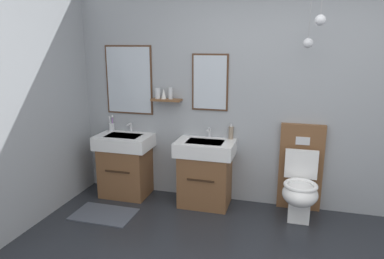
# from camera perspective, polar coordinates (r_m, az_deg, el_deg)

# --- Properties ---
(wall_back) EXTENTS (5.06, 0.56, 2.59)m
(wall_back) POSITION_cam_1_polar(r_m,az_deg,el_deg) (4.06, 13.98, 5.44)
(wall_back) COLOR #999EA3
(wall_back) RESTS_ON ground
(bath_mat) EXTENTS (0.68, 0.44, 0.01)m
(bath_mat) POSITION_cam_1_polar(r_m,az_deg,el_deg) (4.14, -14.16, -13.24)
(bath_mat) COLOR #474C56
(bath_mat) RESTS_ON ground
(vanity_sink_left) EXTENTS (0.67, 0.48, 0.78)m
(vanity_sink_left) POSITION_cam_1_polar(r_m,az_deg,el_deg) (4.46, -10.75, -5.45)
(vanity_sink_left) COLOR brown
(vanity_sink_left) RESTS_ON ground
(tap_on_left_sink) EXTENTS (0.03, 0.13, 0.11)m
(tap_on_left_sink) POSITION_cam_1_polar(r_m,az_deg,el_deg) (4.49, -10.04, 0.53)
(tap_on_left_sink) COLOR silver
(tap_on_left_sink) RESTS_ON vanity_sink_left
(vanity_sink_right) EXTENTS (0.67, 0.48, 0.78)m
(vanity_sink_right) POSITION_cam_1_polar(r_m,az_deg,el_deg) (4.13, 2.19, -6.80)
(vanity_sink_right) COLOR brown
(vanity_sink_right) RESTS_ON ground
(tap_on_right_sink) EXTENTS (0.03, 0.13, 0.11)m
(tap_on_right_sink) POSITION_cam_1_polar(r_m,az_deg,el_deg) (4.16, 2.79, -0.32)
(tap_on_right_sink) COLOR silver
(tap_on_right_sink) RESTS_ON vanity_sink_right
(toilet) EXTENTS (0.48, 0.62, 1.00)m
(toilet) POSITION_cam_1_polar(r_m,az_deg,el_deg) (4.05, 17.21, -8.35)
(toilet) COLOR brown
(toilet) RESTS_ON ground
(toothbrush_cup) EXTENTS (0.07, 0.07, 0.20)m
(toothbrush_cup) POSITION_cam_1_polar(r_m,az_deg,el_deg) (4.59, -12.96, 0.49)
(toothbrush_cup) COLOR silver
(toothbrush_cup) RESTS_ON vanity_sink_left
(soap_dispenser) EXTENTS (0.06, 0.06, 0.18)m
(soap_dispenser) POSITION_cam_1_polar(r_m,az_deg,el_deg) (4.10, 6.38, -0.48)
(soap_dispenser) COLOR gray
(soap_dispenser) RESTS_ON vanity_sink_right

